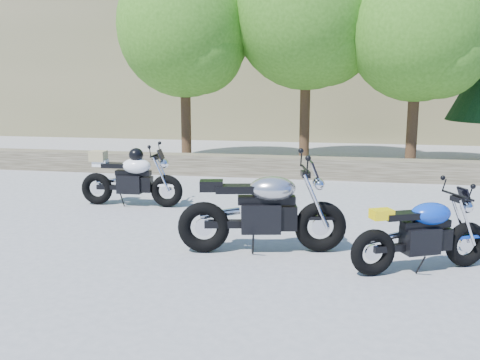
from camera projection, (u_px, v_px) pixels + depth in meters
name	position (u px, v px, depth m)	size (l,w,h in m)	color
ground	(214.00, 242.00, 7.85)	(90.00, 90.00, 0.00)	gray
stone_wall	(265.00, 166.00, 13.12)	(22.00, 0.55, 0.50)	#473F2F
tree_decid_left	(187.00, 32.00, 14.50)	(3.67, 3.67, 5.62)	#382314
tree_decid_mid	(311.00, 15.00, 14.22)	(4.08, 4.08, 6.24)	#382314
tree_decid_right	(423.00, 33.00, 13.24)	(3.54, 3.54, 5.41)	#382314
silver_bike	(264.00, 212.00, 7.30)	(2.31, 0.80, 1.17)	black
white_bike	(131.00, 178.00, 10.02)	(1.99, 0.63, 1.10)	black
blue_bike	(422.00, 235.00, 6.59)	(1.77, 0.94, 0.95)	black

